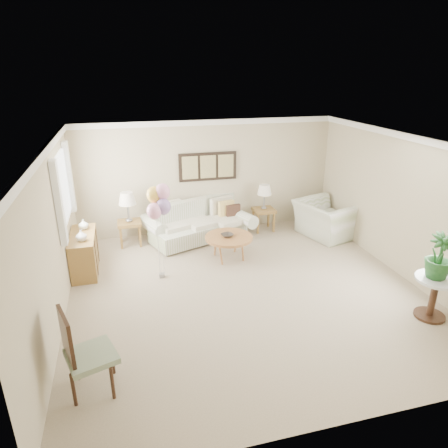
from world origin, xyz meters
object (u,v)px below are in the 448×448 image
object	(u,v)px
sofa	(198,224)
accent_chair	(83,351)
coffee_table	(229,238)
armchair	(325,219)
balloon_cluster	(159,202)

from	to	relation	value
sofa	accent_chair	bearing A→B (deg)	-117.51
coffee_table	accent_chair	world-z (taller)	accent_chair
armchair	sofa	bearing A→B (deg)	62.44
coffee_table	balloon_cluster	distance (m)	1.81
sofa	accent_chair	world-z (taller)	accent_chair
armchair	balloon_cluster	bearing A→B (deg)	89.15
accent_chair	balloon_cluster	xyz separation A→B (m)	(1.20, 2.59, 0.92)
coffee_table	balloon_cluster	xyz separation A→B (m)	(-1.40, -0.47, 1.04)
accent_chair	balloon_cluster	world-z (taller)	balloon_cluster
armchair	balloon_cluster	xyz separation A→B (m)	(-3.88, -1.07, 1.08)
coffee_table	armchair	world-z (taller)	armchair
coffee_table	accent_chair	xyz separation A→B (m)	(-2.60, -3.06, 0.12)
armchair	accent_chair	bearing A→B (deg)	109.52
coffee_table	sofa	bearing A→B (deg)	108.81
sofa	coffee_table	xyz separation A→B (m)	(0.40, -1.17, 0.11)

